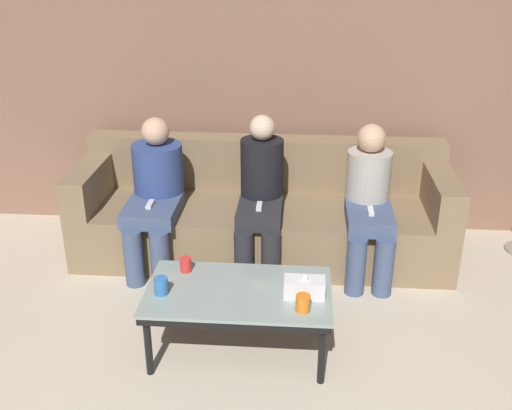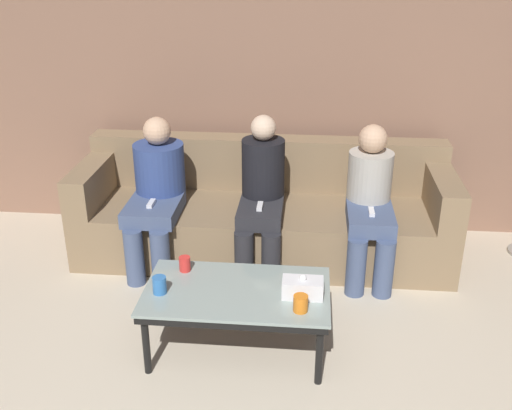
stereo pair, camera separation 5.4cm
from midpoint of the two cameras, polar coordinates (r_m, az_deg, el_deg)
The scene contains 10 objects.
wall_back at distance 4.60m, azimuth 0.78°, elevation 13.25°, with size 12.00×0.06×2.60m.
couch at distance 4.43m, azimuth 0.29°, elevation -0.85°, with size 2.68×0.85×0.80m.
coffee_table at distance 3.34m, azimuth -2.14°, elevation -8.68°, with size 1.02×0.59×0.40m.
cup_near_left at distance 3.49m, azimuth -7.16°, elevation -5.64°, with size 0.07×0.07×0.09m.
cup_near_right at distance 3.13m, azimuth 3.99°, elevation -9.30°, with size 0.08×0.08×0.09m.
cup_far_center at distance 3.30m, azimuth -9.50°, elevation -7.60°, with size 0.08×0.08×0.10m.
tissue_box at distance 3.25m, azimuth 4.15°, elevation -7.81°, with size 0.22×0.12×0.13m.
seated_person_left_end at distance 4.25m, azimuth -9.91°, elevation 1.48°, with size 0.36×0.70×1.04m.
seated_person_mid_left at distance 4.13m, azimuth 0.08°, elevation 1.24°, with size 0.31×0.64×1.08m.
seated_person_mid_right at distance 4.13m, azimuth 10.32°, elevation 0.60°, with size 0.31×0.67×1.03m.
Camera 1 is at (0.26, -1.02, 2.15)m, focal length 42.00 mm.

